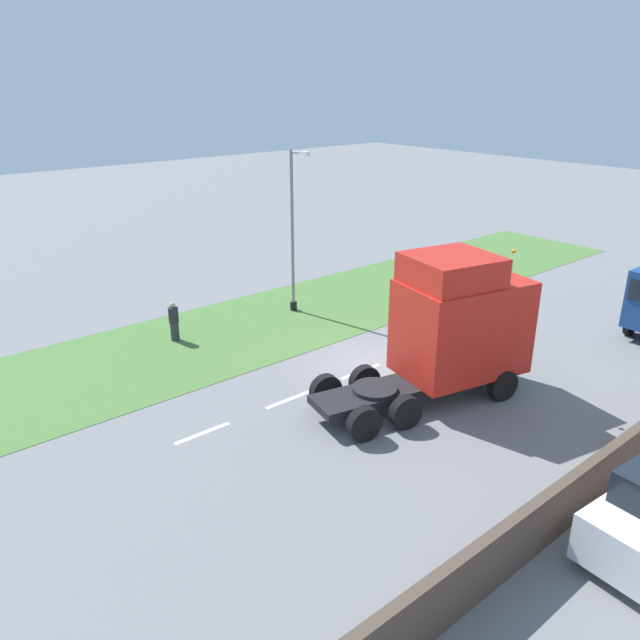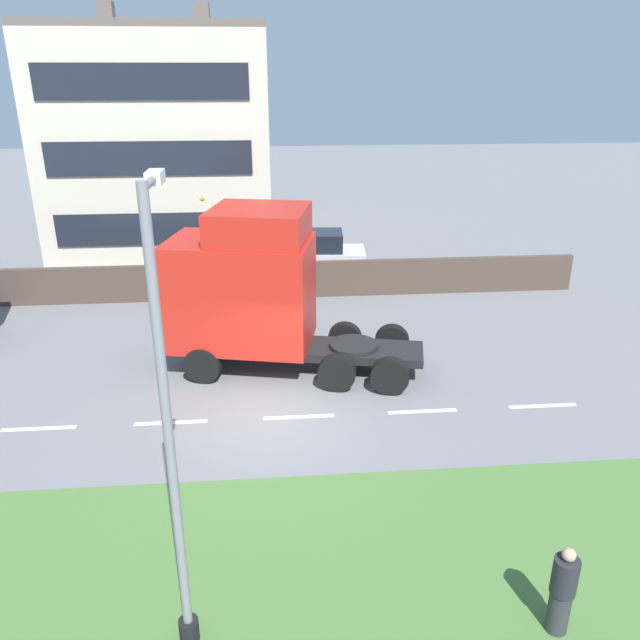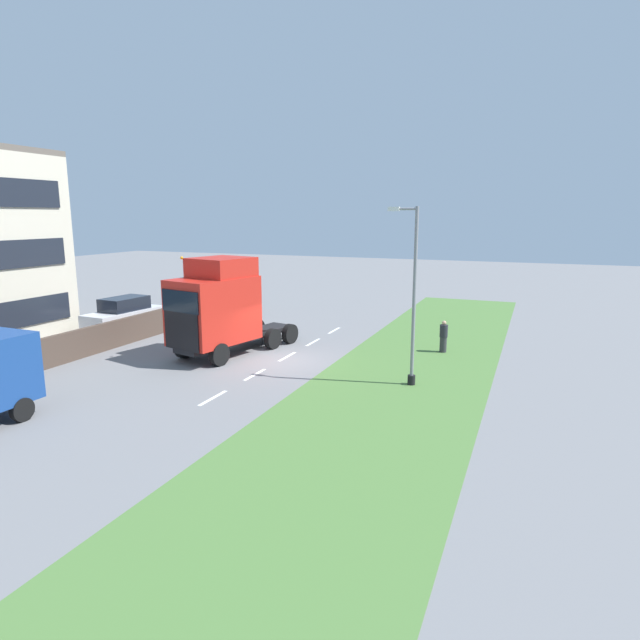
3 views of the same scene
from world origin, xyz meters
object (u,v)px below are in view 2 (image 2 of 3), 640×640
(lamp_post, at_px, (172,458))
(pedestrian, at_px, (562,591))
(parked_car, at_px, (309,258))
(lorry_cab, at_px, (251,290))

(lamp_post, relative_size, pedestrian, 4.39)
(parked_car, xyz_separation_m, pedestrian, (-17.58, -2.64, -0.24))
(pedestrian, bearing_deg, lamp_post, 86.08)
(lorry_cab, distance_m, lamp_post, 9.54)
(lamp_post, distance_m, pedestrian, 6.24)
(lorry_cab, xyz_separation_m, parked_car, (7.73, -2.18, -1.36))
(lamp_post, height_order, pedestrian, lamp_post)
(parked_car, height_order, pedestrian, parked_car)
(parked_car, bearing_deg, lamp_post, 174.22)
(parked_car, relative_size, pedestrian, 2.96)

